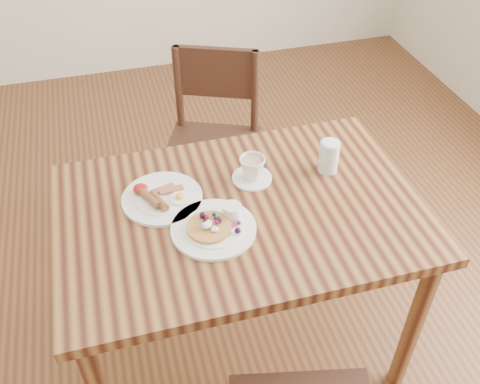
# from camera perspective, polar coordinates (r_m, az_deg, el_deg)

# --- Properties ---
(ground) EXTENTS (5.00, 5.00, 0.00)m
(ground) POSITION_cam_1_polar(r_m,az_deg,el_deg) (2.33, 0.00, -15.39)
(ground) COLOR #512F17
(ground) RESTS_ON ground
(dining_table) EXTENTS (1.20, 0.80, 0.75)m
(dining_table) POSITION_cam_1_polar(r_m,az_deg,el_deg) (1.83, 0.00, -4.00)
(dining_table) COLOR brown
(dining_table) RESTS_ON ground
(chair_far) EXTENTS (0.55, 0.55, 0.88)m
(chair_far) POSITION_cam_1_polar(r_m,az_deg,el_deg) (2.52, -2.88, 5.80)
(chair_far) COLOR #3A2015
(chair_far) RESTS_ON ground
(pancake_plate) EXTENTS (0.27, 0.27, 0.06)m
(pancake_plate) POSITION_cam_1_polar(r_m,az_deg,el_deg) (1.68, -2.71, -3.65)
(pancake_plate) COLOR white
(pancake_plate) RESTS_ON dining_table
(breakfast_plate) EXTENTS (0.27, 0.27, 0.04)m
(breakfast_plate) POSITION_cam_1_polar(r_m,az_deg,el_deg) (1.80, -8.44, -0.58)
(breakfast_plate) COLOR white
(breakfast_plate) RESTS_ON dining_table
(teacup_saucer) EXTENTS (0.14, 0.14, 0.09)m
(teacup_saucer) POSITION_cam_1_polar(r_m,az_deg,el_deg) (1.85, 1.30, 2.40)
(teacup_saucer) COLOR white
(teacup_saucer) RESTS_ON dining_table
(water_glass) EXTENTS (0.07, 0.07, 0.12)m
(water_glass) POSITION_cam_1_polar(r_m,az_deg,el_deg) (1.90, 9.46, 3.76)
(water_glass) COLOR silver
(water_glass) RESTS_ON dining_table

